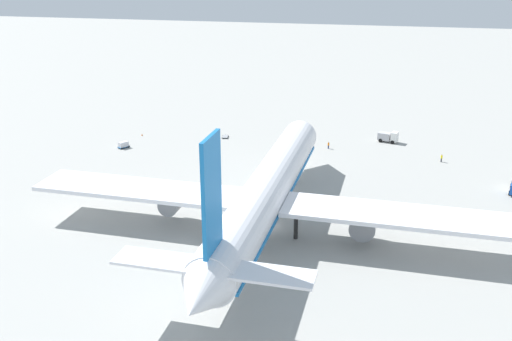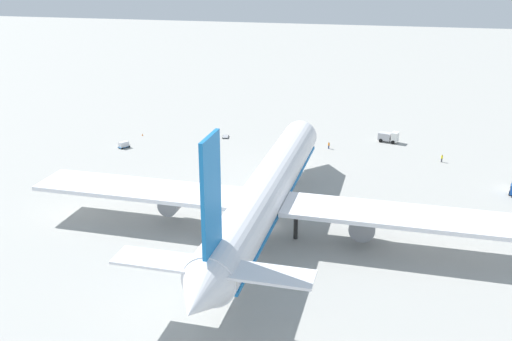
{
  "view_description": "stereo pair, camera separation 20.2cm",
  "coord_description": "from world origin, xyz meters",
  "px_view_note": "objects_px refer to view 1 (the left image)",
  "views": [
    {
      "loc": [
        -88.4,
        -17.58,
        43.96
      ],
      "look_at": [
        5.81,
        3.27,
        7.86
      ],
      "focal_mm": 41.1,
      "sensor_mm": 36.0,
      "label": 1
    },
    {
      "loc": [
        -88.36,
        -17.78,
        43.96
      ],
      "look_at": [
        5.81,
        3.27,
        7.86
      ],
      "focal_mm": 41.1,
      "sensor_mm": 36.0,
      "label": 2
    }
  ],
  "objects_px": {
    "baggage_cart_1": "(225,137)",
    "traffic_cone_0": "(142,135)",
    "ground_worker_0": "(328,145)",
    "baggage_cart_0": "(123,145)",
    "service_truck_0": "(388,137)",
    "ground_worker_4": "(441,158)",
    "airliner": "(266,193)"
  },
  "relations": [
    {
      "from": "baggage_cart_1",
      "to": "traffic_cone_0",
      "type": "bearing_deg",
      "value": 98.17
    },
    {
      "from": "ground_worker_0",
      "to": "traffic_cone_0",
      "type": "relative_size",
      "value": 2.95
    },
    {
      "from": "baggage_cart_1",
      "to": "ground_worker_0",
      "type": "relative_size",
      "value": 1.95
    },
    {
      "from": "baggage_cart_1",
      "to": "ground_worker_0",
      "type": "bearing_deg",
      "value": -97.02
    },
    {
      "from": "baggage_cart_0",
      "to": "ground_worker_0",
      "type": "xyz_separation_m",
      "value": [
        10.03,
        -47.9,
        -0.0
      ]
    },
    {
      "from": "service_truck_0",
      "to": "baggage_cart_0",
      "type": "distance_m",
      "value": 64.37
    },
    {
      "from": "baggage_cart_1",
      "to": "ground_worker_4",
      "type": "height_order",
      "value": "ground_worker_4"
    },
    {
      "from": "airliner",
      "to": "ground_worker_4",
      "type": "bearing_deg",
      "value": -36.76
    },
    {
      "from": "baggage_cart_0",
      "to": "ground_worker_4",
      "type": "relative_size",
      "value": 1.81
    },
    {
      "from": "service_truck_0",
      "to": "ground_worker_4",
      "type": "bearing_deg",
      "value": -136.37
    },
    {
      "from": "service_truck_0",
      "to": "baggage_cart_1",
      "type": "distance_m",
      "value": 40.52
    },
    {
      "from": "ground_worker_4",
      "to": "traffic_cone_0",
      "type": "xyz_separation_m",
      "value": [
        4.24,
        73.07,
        -0.61
      ]
    },
    {
      "from": "service_truck_0",
      "to": "ground_worker_4",
      "type": "distance_m",
      "value": 17.06
    },
    {
      "from": "baggage_cart_1",
      "to": "traffic_cone_0",
      "type": "distance_m",
      "value": 21.34
    },
    {
      "from": "ground_worker_4",
      "to": "traffic_cone_0",
      "type": "distance_m",
      "value": 73.2
    },
    {
      "from": "ground_worker_0",
      "to": "ground_worker_4",
      "type": "xyz_separation_m",
      "value": [
        -4.02,
        -25.56,
        0.06
      ]
    },
    {
      "from": "service_truck_0",
      "to": "traffic_cone_0",
      "type": "relative_size",
      "value": 9.32
    },
    {
      "from": "airliner",
      "to": "traffic_cone_0",
      "type": "bearing_deg",
      "value": 42.14
    },
    {
      "from": "service_truck_0",
      "to": "airliner",
      "type": "bearing_deg",
      "value": 160.18
    },
    {
      "from": "service_truck_0",
      "to": "traffic_cone_0",
      "type": "height_order",
      "value": "service_truck_0"
    },
    {
      "from": "baggage_cart_0",
      "to": "ground_worker_0",
      "type": "relative_size",
      "value": 1.93
    },
    {
      "from": "ground_worker_0",
      "to": "ground_worker_4",
      "type": "bearing_deg",
      "value": -98.94
    },
    {
      "from": "ground_worker_0",
      "to": "baggage_cart_0",
      "type": "bearing_deg",
      "value": 101.82
    },
    {
      "from": "service_truck_0",
      "to": "ground_worker_4",
      "type": "xyz_separation_m",
      "value": [
        -12.34,
        -11.76,
        -0.53
      ]
    },
    {
      "from": "ground_worker_4",
      "to": "baggage_cart_0",
      "type": "bearing_deg",
      "value": 94.67
    },
    {
      "from": "airliner",
      "to": "service_truck_0",
      "type": "xyz_separation_m",
      "value": [
        54.26,
        -19.55,
        -5.38
      ]
    },
    {
      "from": "service_truck_0",
      "to": "baggage_cart_1",
      "type": "relative_size",
      "value": 1.62
    },
    {
      "from": "service_truck_0",
      "to": "baggage_cart_0",
      "type": "xyz_separation_m",
      "value": [
        -18.35,
        61.7,
        -0.59
      ]
    },
    {
      "from": "baggage_cart_0",
      "to": "ground_worker_4",
      "type": "xyz_separation_m",
      "value": [
        6.01,
        -73.46,
        0.06
      ]
    },
    {
      "from": "airliner",
      "to": "baggage_cart_1",
      "type": "distance_m",
      "value": 53.74
    },
    {
      "from": "ground_worker_0",
      "to": "traffic_cone_0",
      "type": "height_order",
      "value": "ground_worker_0"
    },
    {
      "from": "service_truck_0",
      "to": "ground_worker_0",
      "type": "bearing_deg",
      "value": 121.08
    }
  ]
}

